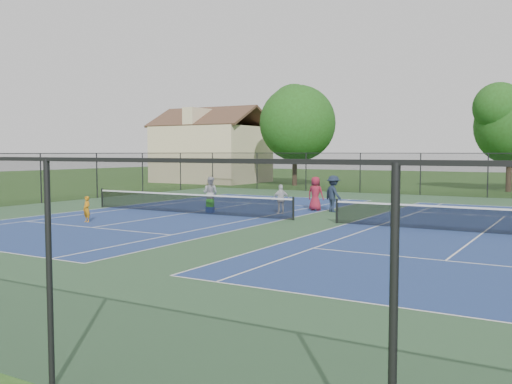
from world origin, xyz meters
The scene contains 15 objects.
ground centered at (0.00, 0.00, 0.00)m, with size 140.00×140.00×0.00m, color #234716.
court_pad centered at (0.00, 0.00, 0.00)m, with size 36.00×36.00×0.01m, color #325A3A.
tennis_court_left centered at (-7.00, 0.00, 0.10)m, with size 12.00×23.83×1.07m.
tennis_court_right centered at (7.00, 0.00, 0.10)m, with size 12.00×23.83×1.07m.
perimeter_fence centered at (0.00, 0.00, 1.60)m, with size 36.08×36.08×3.02m.
tree_back_a centered at (-13.00, 24.00, 6.04)m, with size 6.80×6.80×9.15m.
tree_back_c centered at (5.00, 25.00, 5.48)m, with size 6.00×6.00×8.40m.
clapboard_house centered at (-23.00, 25.00, 3.09)m, with size 10.80×8.10×7.65m.
child_player centered at (-8.56, -5.22, 0.58)m, with size 0.42×0.28×1.15m, color orange.
instructor centered at (-7.09, 2.11, 0.88)m, with size 0.86×0.67×1.76m, color #9C9C9F.
bystander_a centered at (-2.72, 1.97, 0.74)m, with size 0.87×0.36×1.48m, color silver.
bystander_b centered at (-0.89, 4.24, 0.94)m, with size 1.22×0.70×1.89m, color #182235.
bystander_c centered at (-1.98, 4.45, 0.90)m, with size 0.88×0.57×1.80m, color maroon.
ball_crate centered at (-6.09, 0.67, 0.16)m, with size 0.38×0.30×0.32m, color #16399B.
ball_hopper centered at (-6.09, 0.67, 0.51)m, with size 0.34×0.28×0.38m, color green.
Camera 1 is at (10.46, -22.88, 3.09)m, focal length 40.00 mm.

